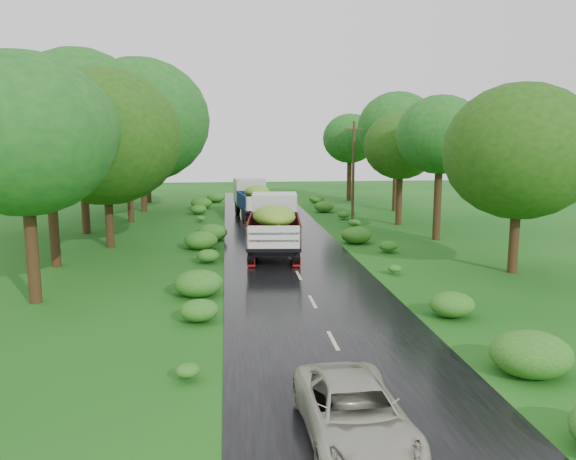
{
  "coord_description": "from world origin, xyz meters",
  "views": [
    {
      "loc": [
        -3.07,
        -15.7,
        6.02
      ],
      "look_at": [
        -0.25,
        10.03,
        1.7
      ],
      "focal_mm": 35.0,
      "sensor_mm": 36.0,
      "label": 1
    }
  ],
  "objects": [
    {
      "name": "road_lines",
      "position": [
        0.0,
        6.0,
        0.02
      ],
      "size": [
        0.12,
        69.6,
        0.0
      ],
      "color": "#BFB78C",
      "rests_on": "road"
    },
    {
      "name": "utility_pole",
      "position": [
        5.78,
        23.02,
        3.63
      ],
      "size": [
        1.24,
        0.21,
        7.06
      ],
      "rotation": [
        0.0,
        0.0,
        0.06
      ],
      "color": "#382616",
      "rests_on": "ground"
    },
    {
      "name": "truck_near",
      "position": [
        -0.66,
        12.78,
        1.66
      ],
      "size": [
        3.1,
        7.18,
        2.94
      ],
      "rotation": [
        0.0,
        0.0,
        -0.09
      ],
      "color": "black",
      "rests_on": "ground"
    },
    {
      "name": "road",
      "position": [
        0.0,
        5.0,
        0.01
      ],
      "size": [
        6.5,
        80.0,
        0.02
      ],
      "primitive_type": "cube",
      "color": "black",
      "rests_on": "ground"
    },
    {
      "name": "car",
      "position": [
        -0.64,
        -5.54,
        0.61
      ],
      "size": [
        2.07,
        4.31,
        1.18
      ],
      "primitive_type": "imported",
      "rotation": [
        0.0,
        0.0,
        0.03
      ],
      "color": "#ABA998",
      "rests_on": "road"
    },
    {
      "name": "ground",
      "position": [
        0.0,
        0.0,
        0.0
      ],
      "size": [
        120.0,
        120.0,
        0.0
      ],
      "primitive_type": "plane",
      "color": "#0F450E",
      "rests_on": "ground"
    },
    {
      "name": "trees_left",
      "position": [
        -10.31,
        22.28,
        6.7
      ],
      "size": [
        6.45,
        35.69,
        9.47
      ],
      "color": "black",
      "rests_on": "ground"
    },
    {
      "name": "trees_right",
      "position": [
        9.44,
        21.49,
        5.82
      ],
      "size": [
        5.52,
        32.46,
        8.32
      ],
      "color": "black",
      "rests_on": "ground"
    },
    {
      "name": "truck_far",
      "position": [
        -1.05,
        26.23,
        1.57
      ],
      "size": [
        3.1,
        6.83,
        2.77
      ],
      "rotation": [
        0.0,
        0.0,
        0.12
      ],
      "color": "black",
      "rests_on": "ground"
    },
    {
      "name": "shrubs",
      "position": [
        0.0,
        14.0,
        0.35
      ],
      "size": [
        11.9,
        44.0,
        0.7
      ],
      "color": "#165E19",
      "rests_on": "ground"
    }
  ]
}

